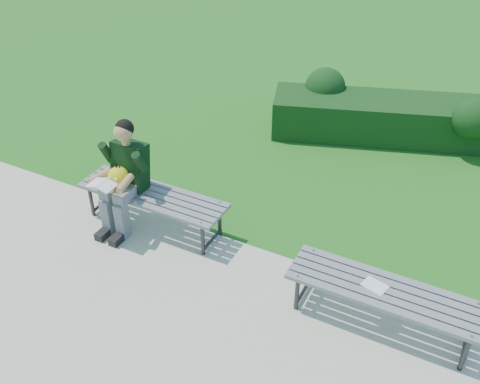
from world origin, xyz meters
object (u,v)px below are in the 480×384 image
hedge (387,115)px  bench_right (384,294)px  bench_left (152,198)px  paper_sheet (375,286)px  seated_boy (123,173)px

hedge → bench_right: size_ratio=1.97×
bench_left → bench_right: same height
bench_right → paper_sheet: bearing=-180.0°
hedge → seated_boy: seated_boy is taller
paper_sheet → hedge: bearing=102.7°
seated_boy → paper_sheet: (2.99, -0.19, -0.24)m
seated_boy → paper_sheet: seated_boy is taller
hedge → paper_sheet: bearing=-77.3°
hedge → paper_sheet: size_ratio=13.92×
bench_right → paper_sheet: bench_right is taller
hedge → paper_sheet: 3.86m
bench_right → paper_sheet: size_ratio=7.08×
bench_right → seated_boy: (-3.09, 0.19, 0.30)m
hedge → seated_boy: 4.18m
seated_boy → bench_right: bearing=-3.5°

